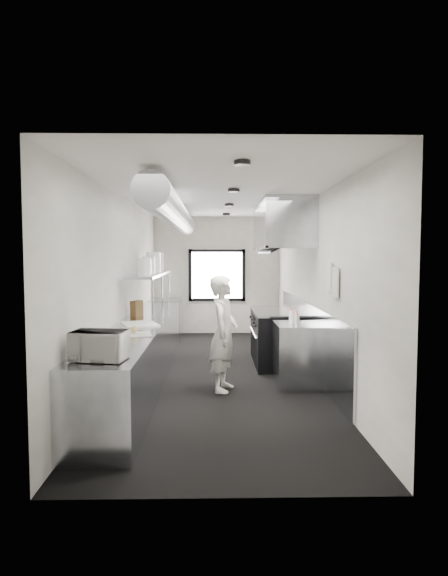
{
  "coord_description": "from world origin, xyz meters",
  "views": [
    {
      "loc": [
        -0.07,
        -7.7,
        1.91
      ],
      "look_at": [
        0.08,
        -0.2,
        1.39
      ],
      "focal_mm": 30.47,
      "sensor_mm": 36.0,
      "label": 1
    }
  ],
  "objects_px": {
    "deli_tub_a": "(97,345)",
    "plate_stack_a": "(144,267)",
    "prep_counter": "(142,352)",
    "bottle_station": "(298,354)",
    "squeeze_bottle_a": "(297,321)",
    "squeeze_bottle_e": "(291,316)",
    "small_plate": "(134,333)",
    "far_work_table": "(166,319)",
    "microwave": "(99,345)",
    "deli_tub_b": "(109,339)",
    "squeeze_bottle_d": "(295,316)",
    "squeeze_bottle_b": "(297,319)",
    "pass_shelf": "(151,275)",
    "exhaust_hood": "(282,226)",
    "squeeze_bottle_c": "(292,317)",
    "range": "(278,337)",
    "cutting_board": "(140,324)",
    "line_cook": "(224,333)",
    "plate_stack_c": "(153,262)",
    "knife_block": "(137,308)",
    "plate_stack_d": "(157,262)",
    "plate_stack_b": "(149,265)"
  },
  "relations": [
    {
      "from": "prep_counter",
      "to": "bottle_station",
      "type": "relative_size",
      "value": 6.67
    },
    {
      "from": "squeeze_bottle_e",
      "to": "microwave",
      "type": "bearing_deg",
      "value": -130.36
    },
    {
      "from": "squeeze_bottle_a",
      "to": "squeeze_bottle_d",
      "type": "bearing_deg",
      "value": 85.09
    },
    {
      "from": "squeeze_bottle_d",
      "to": "squeeze_bottle_a",
      "type": "bearing_deg",
      "value": -94.91
    },
    {
      "from": "bottle_station",
      "to": "deli_tub_a",
      "type": "xyz_separation_m",
      "value": [
        -2.46,
        -1.88,
        0.5
      ]
    },
    {
      "from": "small_plate",
      "to": "squeeze_bottle_b",
      "type": "height_order",
      "value": "squeeze_bottle_b"
    },
    {
      "from": "squeeze_bottle_e",
      "to": "plate_stack_d",
      "type": "bearing_deg",
      "value": 135.15
    },
    {
      "from": "cutting_board",
      "to": "plate_stack_c",
      "type": "height_order",
      "value": "plate_stack_c"
    },
    {
      "from": "exhaust_hood",
      "to": "range",
      "type": "height_order",
      "value": "exhaust_hood"
    },
    {
      "from": "line_cook",
      "to": "plate_stack_c",
      "type": "bearing_deg",
      "value": 41.78
    },
    {
      "from": "pass_shelf",
      "to": "plate_stack_c",
      "type": "relative_size",
      "value": 8.06
    },
    {
      "from": "far_work_table",
      "to": "squeeze_bottle_c",
      "type": "distance_m",
      "value": 4.51
    },
    {
      "from": "cutting_board",
      "to": "squeeze_bottle_d",
      "type": "relative_size",
      "value": 3.24
    },
    {
      "from": "knife_block",
      "to": "plate_stack_b",
      "type": "distance_m",
      "value": 0.85
    },
    {
      "from": "plate_stack_d",
      "to": "squeeze_bottle_e",
      "type": "height_order",
      "value": "plate_stack_d"
    },
    {
      "from": "range",
      "to": "line_cook",
      "type": "bearing_deg",
      "value": -120.47
    },
    {
      "from": "bottle_station",
      "to": "small_plate",
      "type": "height_order",
      "value": "small_plate"
    },
    {
      "from": "range",
      "to": "squeeze_bottle_d",
      "type": "height_order",
      "value": "squeeze_bottle_d"
    },
    {
      "from": "range",
      "to": "squeeze_bottle_b",
      "type": "bearing_deg",
      "value": -87.7
    },
    {
      "from": "exhaust_hood",
      "to": "deli_tub_a",
      "type": "xyz_separation_m",
      "value": [
        -2.4,
        -3.28,
        -1.44
      ]
    },
    {
      "from": "pass_shelf",
      "to": "squeeze_bottle_b",
      "type": "xyz_separation_m",
      "value": [
        2.29,
        -1.89,
        -0.55
      ]
    },
    {
      "from": "line_cook",
      "to": "squeeze_bottle_d",
      "type": "bearing_deg",
      "value": -57.26
    },
    {
      "from": "bottle_station",
      "to": "small_plate",
      "type": "distance_m",
      "value": 2.43
    },
    {
      "from": "range",
      "to": "deli_tub_b",
      "type": "distance_m",
      "value": 3.73
    },
    {
      "from": "squeeze_bottle_d",
      "to": "pass_shelf",
      "type": "bearing_deg",
      "value": 145.66
    },
    {
      "from": "prep_counter",
      "to": "plate_stack_d",
      "type": "distance_m",
      "value": 2.65
    },
    {
      "from": "squeeze_bottle_a",
      "to": "squeeze_bottle_e",
      "type": "height_order",
      "value": "squeeze_bottle_e"
    },
    {
      "from": "cutting_board",
      "to": "bottle_station",
      "type": "bearing_deg",
      "value": 1.45
    },
    {
      "from": "microwave",
      "to": "deli_tub_b",
      "type": "height_order",
      "value": "microwave"
    },
    {
      "from": "exhaust_hood",
      "to": "knife_block",
      "type": "bearing_deg",
      "value": -168.56
    },
    {
      "from": "prep_counter",
      "to": "bottle_station",
      "type": "distance_m",
      "value": 2.31
    },
    {
      "from": "prep_counter",
      "to": "pass_shelf",
      "type": "height_order",
      "value": "pass_shelf"
    },
    {
      "from": "deli_tub_a",
      "to": "plate_stack_a",
      "type": "height_order",
      "value": "plate_stack_a"
    },
    {
      "from": "small_plate",
      "to": "squeeze_bottle_b",
      "type": "bearing_deg",
      "value": 17.24
    },
    {
      "from": "knife_block",
      "to": "plate_stack_c",
      "type": "bearing_deg",
      "value": 106.92
    },
    {
      "from": "bottle_station",
      "to": "microwave",
      "type": "relative_size",
      "value": 1.92
    },
    {
      "from": "squeeze_bottle_a",
      "to": "plate_stack_a",
      "type": "bearing_deg",
      "value": 153.82
    },
    {
      "from": "bottle_station",
      "to": "squeeze_bottle_d",
      "type": "relative_size",
      "value": 4.81
    },
    {
      "from": "bottle_station",
      "to": "squeeze_bottle_e",
      "type": "height_order",
      "value": "squeeze_bottle_e"
    },
    {
      "from": "small_plate",
      "to": "plate_stack_a",
      "type": "relative_size",
      "value": 0.72
    },
    {
      "from": "bottle_station",
      "to": "squeeze_bottle_d",
      "type": "xyz_separation_m",
      "value": [
        -0.03,
        0.12,
        0.54
      ]
    },
    {
      "from": "squeeze_bottle_a",
      "to": "squeeze_bottle_c",
      "type": "distance_m",
      "value": 0.32
    },
    {
      "from": "pass_shelf",
      "to": "microwave",
      "type": "xyz_separation_m",
      "value": [
        0.03,
        -4.08,
        -0.49
      ]
    },
    {
      "from": "bottle_station",
      "to": "cutting_board",
      "type": "height_order",
      "value": "cutting_board"
    },
    {
      "from": "exhaust_hood",
      "to": "bottle_station",
      "type": "bearing_deg",
      "value": -87.82
    },
    {
      "from": "bottle_station",
      "to": "deli_tub_a",
      "type": "bearing_deg",
      "value": -142.53
    },
    {
      "from": "squeeze_bottle_b",
      "to": "squeeze_bottle_c",
      "type": "relative_size",
      "value": 0.98
    },
    {
      "from": "deli_tub_a",
      "to": "squeeze_bottle_a",
      "type": "xyz_separation_m",
      "value": [
        2.39,
        1.58,
        0.03
      ]
    },
    {
      "from": "small_plate",
      "to": "far_work_table",
      "type": "bearing_deg",
      "value": 90.87
    },
    {
      "from": "range",
      "to": "deli_tub_a",
      "type": "distance_m",
      "value": 4.06
    }
  ]
}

